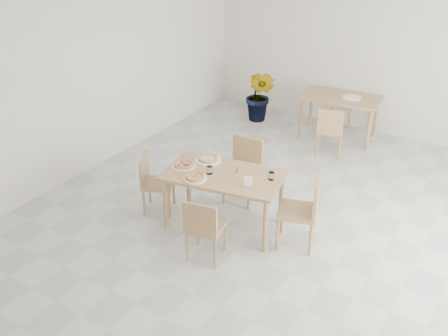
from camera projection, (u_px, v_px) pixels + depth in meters
The scene contains 21 objects.
main_table at pixel (224, 180), 6.45m from camera, with size 1.58×1.09×0.75m.
chair_south at pixel (203, 226), 5.91m from camera, with size 0.48×0.48×0.81m.
chair_north at pixel (244, 165), 7.15m from camera, with size 0.49×0.49×0.87m.
chair_west at pixel (152, 180), 6.87m from camera, with size 0.53×0.53×0.79m.
chair_east at pixel (305, 207), 6.14m from camera, with size 0.58×0.58×0.92m.
plate_margherita at pixel (195, 178), 6.29m from camera, with size 0.29×0.29×0.02m, color white.
plate_mushroom at pixel (208, 160), 6.72m from camera, with size 0.34×0.34×0.02m, color white.
plate_pepperoni at pixel (183, 166), 6.57m from camera, with size 0.31×0.31×0.02m, color white.
pizza_margherita at pixel (195, 177), 6.28m from camera, with size 0.31×0.31×0.03m.
pizza_mushroom at pixel (208, 159), 6.70m from camera, with size 0.30×0.30×0.03m.
pizza_pepperoni at pixel (183, 164), 6.56m from camera, with size 0.33×0.33×0.03m.
tumbler_a at pixel (210, 170), 6.39m from camera, with size 0.07×0.07×0.10m, color white.
tumbler_b at pixel (271, 176), 6.26m from camera, with size 0.07×0.07×0.10m, color white.
napkin_holder at pixel (248, 182), 6.11m from camera, with size 0.12×0.10×0.12m.
fork_a at pixel (236, 172), 6.45m from camera, with size 0.02×0.18×0.01m, color silver.
fork_b at pixel (237, 169), 6.51m from camera, with size 0.01×0.17×0.01m, color silver.
second_table at pixel (340, 102), 8.86m from camera, with size 1.38×0.90×0.75m.
chair_back_s at pixel (330, 128), 8.32m from camera, with size 0.51×0.51×0.82m.
chair_back_n at pixel (347, 99), 9.56m from camera, with size 0.40×0.40×0.78m.
plate_empty at pixel (352, 98), 8.75m from camera, with size 0.31×0.31×0.02m, color white.
potted_plant at pixel (260, 96), 9.59m from camera, with size 0.54×0.44×0.99m, color #3B6E21.
Camera 1 is at (2.65, -5.18, 3.82)m, focal length 42.00 mm.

